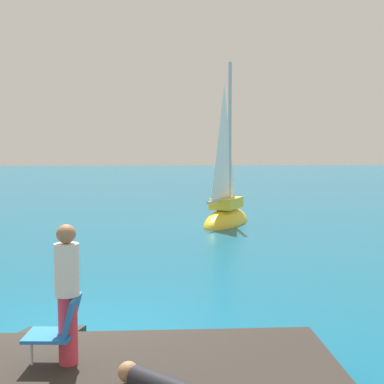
% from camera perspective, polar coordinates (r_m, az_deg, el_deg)
% --- Properties ---
extents(ground_plane, '(160.00, 160.00, 0.00)m').
position_cam_1_polar(ground_plane, '(8.89, -11.86, -14.95)').
color(ground_plane, '#0F5675').
extents(boulder_inland, '(1.11, 1.34, 0.83)m').
position_cam_1_polar(boulder_inland, '(8.19, -15.77, -16.79)').
color(boulder_inland, '#2A2C25').
rests_on(boulder_inland, ground).
extents(sailboat_near, '(2.76, 3.81, 6.94)m').
position_cam_1_polar(sailboat_near, '(20.66, 3.72, -2.46)').
color(sailboat_near, yellow).
rests_on(sailboat_near, ground).
extents(person_standing, '(0.28, 0.28, 1.62)m').
position_cam_1_polar(person_standing, '(6.25, -13.37, -10.30)').
color(person_standing, '#DB384C').
rests_on(person_standing, shore_ledge).
extents(beach_chair, '(0.62, 0.52, 0.80)m').
position_cam_1_polar(beach_chair, '(6.35, -14.20, -14.06)').
color(beach_chair, blue).
rests_on(beach_chair, shore_ledge).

